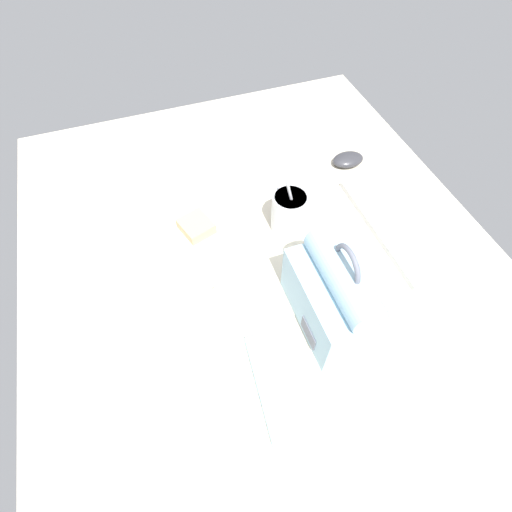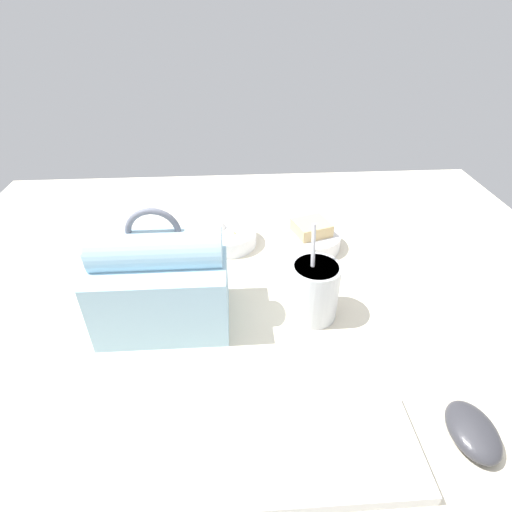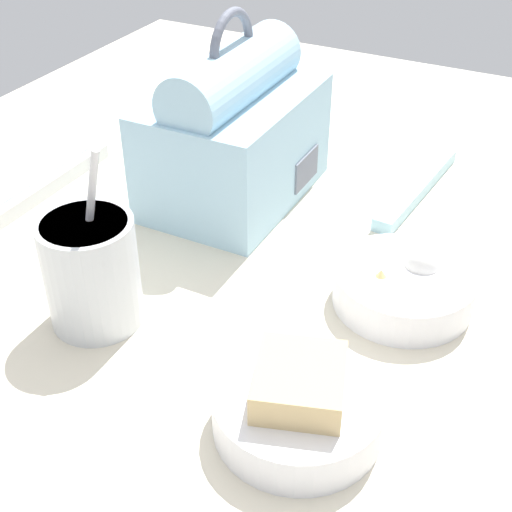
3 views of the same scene
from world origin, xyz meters
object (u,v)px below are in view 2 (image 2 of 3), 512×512
at_px(chopstick_case, 131,256).
at_px(bento_bowl_snacks, 227,236).
at_px(keyboard, 278,452).
at_px(soup_cup, 314,290).
at_px(bento_bowl_sandwich, 311,238).
at_px(lunch_bag, 162,282).
at_px(computer_mouse, 473,431).

bearing_deg(chopstick_case, bento_bowl_snacks, -166.99).
distance_m(keyboard, chopstick_case, 0.53).
bearing_deg(soup_cup, bento_bowl_snacks, -58.31).
xyz_separation_m(bento_bowl_sandwich, bento_bowl_snacks, (0.19, -0.02, -0.00)).
relative_size(lunch_bag, bento_bowl_snacks, 1.66).
xyz_separation_m(keyboard, computer_mouse, (-0.26, -0.01, 0.01)).
bearing_deg(bento_bowl_sandwich, soup_cup, 80.79).
xyz_separation_m(soup_cup, bento_bowl_snacks, (0.15, -0.25, -0.04)).
height_order(lunch_bag, bento_bowl_sandwich, lunch_bag).
xyz_separation_m(keyboard, lunch_bag, (0.17, -0.26, 0.07)).
distance_m(computer_mouse, chopstick_case, 0.69).
bearing_deg(computer_mouse, chopstick_case, -40.47).
relative_size(lunch_bag, computer_mouse, 2.44).
relative_size(bento_bowl_snacks, chopstick_case, 0.63).
xyz_separation_m(lunch_bag, chopstick_case, (0.10, -0.19, -0.07)).
relative_size(keyboard, bento_bowl_sandwich, 2.66).
height_order(keyboard, bento_bowl_sandwich, bento_bowl_sandwich).
relative_size(bento_bowl_sandwich, computer_mouse, 1.48).
distance_m(bento_bowl_snacks, computer_mouse, 0.59).
bearing_deg(chopstick_case, bento_bowl_sandwich, -176.59).
height_order(keyboard, bento_bowl_snacks, bento_bowl_snacks).
height_order(keyboard, computer_mouse, computer_mouse).
distance_m(lunch_bag, soup_cup, 0.26).
distance_m(bento_bowl_sandwich, computer_mouse, 0.49).
xyz_separation_m(bento_bowl_sandwich, computer_mouse, (-0.13, 0.47, -0.01)).
height_order(bento_bowl_sandwich, computer_mouse, bento_bowl_sandwich).
height_order(lunch_bag, chopstick_case, lunch_bag).
distance_m(lunch_bag, bento_bowl_snacks, 0.27).
relative_size(keyboard, computer_mouse, 3.93).
distance_m(keyboard, soup_cup, 0.28).
relative_size(soup_cup, bento_bowl_sandwich, 1.33).
xyz_separation_m(lunch_bag, soup_cup, (-0.26, 0.00, -0.03)).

